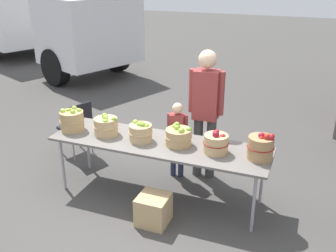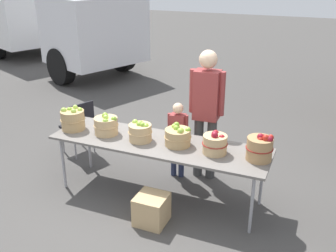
{
  "view_description": "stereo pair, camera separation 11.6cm",
  "coord_description": "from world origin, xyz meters",
  "views": [
    {
      "loc": [
        1.65,
        -3.91,
        2.74
      ],
      "look_at": [
        0.0,
        0.3,
        0.85
      ],
      "focal_mm": 41.23,
      "sensor_mm": 36.0,
      "label": 1
    },
    {
      "loc": [
        1.75,
        -3.87,
        2.74
      ],
      "look_at": [
        0.0,
        0.3,
        0.85
      ],
      "focal_mm": 41.23,
      "sensor_mm": 36.0,
      "label": 2
    }
  ],
  "objects": [
    {
      "name": "apple_basket_red_0",
      "position": [
        0.71,
        -0.01,
        0.87
      ],
      "size": [
        0.3,
        0.3,
        0.28
      ],
      "color": "tan",
      "rests_on": "market_table"
    },
    {
      "name": "apple_basket_green_3",
      "position": [
        0.24,
        0.02,
        0.86
      ],
      "size": [
        0.33,
        0.33,
        0.26
      ],
      "color": "tan",
      "rests_on": "market_table"
    },
    {
      "name": "produce_crate",
      "position": [
        0.15,
        -0.55,
        0.17
      ],
      "size": [
        0.35,
        0.35,
        0.35
      ],
      "primitive_type": "cube",
      "color": "tan",
      "rests_on": "ground"
    },
    {
      "name": "apple_basket_green_1",
      "position": [
        -0.71,
        -0.02,
        0.87
      ],
      "size": [
        0.32,
        0.32,
        0.27
      ],
      "color": "tan",
      "rests_on": "market_table"
    },
    {
      "name": "ground_plane",
      "position": [
        0.0,
        0.0,
        0.0
      ],
      "size": [
        40.0,
        40.0,
        0.0
      ],
      "primitive_type": "plane",
      "color": "#474442"
    },
    {
      "name": "apple_basket_green_0",
      "position": [
        -1.2,
        -0.05,
        0.89
      ],
      "size": [
        0.32,
        0.32,
        0.3
      ],
      "color": "tan",
      "rests_on": "market_table"
    },
    {
      "name": "vendor_adult",
      "position": [
        0.38,
        0.7,
        1.05
      ],
      "size": [
        0.47,
        0.25,
        1.78
      ],
      "rotation": [
        0.0,
        0.0,
        3.19
      ],
      "color": "#3F3F3F",
      "rests_on": "ground"
    },
    {
      "name": "apple_basket_green_2",
      "position": [
        -0.22,
        -0.03,
        0.87
      ],
      "size": [
        0.3,
        0.3,
        0.26
      ],
      "color": "tan",
      "rests_on": "market_table"
    },
    {
      "name": "market_table",
      "position": [
        0.0,
        0.0,
        0.71
      ],
      "size": [
        2.7,
        0.76,
        0.75
      ],
      "color": "slate",
      "rests_on": "ground"
    },
    {
      "name": "child_customer",
      "position": [
        0.04,
        0.56,
        0.64
      ],
      "size": [
        0.29,
        0.16,
        1.08
      ],
      "rotation": [
        0.0,
        0.0,
        3.23
      ],
      "color": "#262D4C",
      "rests_on": "ground"
    },
    {
      "name": "box_truck",
      "position": [
        -7.07,
        5.85,
        1.49
      ],
      "size": [
        7.94,
        4.94,
        2.75
      ],
      "rotation": [
        0.0,
        0.0,
        -0.39
      ],
      "color": "white",
      "rests_on": "ground"
    },
    {
      "name": "folding_chair",
      "position": [
        -1.6,
        0.61,
        0.51
      ],
      "size": [
        0.52,
        0.52,
        0.86
      ],
      "rotation": [
        0.0,
        0.0,
        4.34
      ],
      "color": "black",
      "rests_on": "ground"
    },
    {
      "name": "apple_basket_red_1",
      "position": [
        1.21,
        0.02,
        0.89
      ],
      "size": [
        0.3,
        0.3,
        0.32
      ],
      "color": "#A87F51",
      "rests_on": "market_table"
    }
  ]
}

